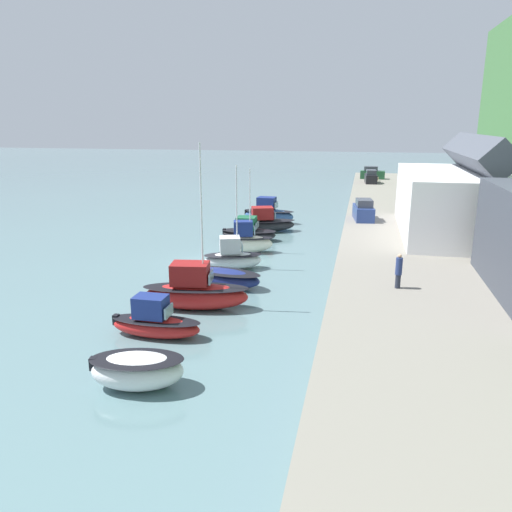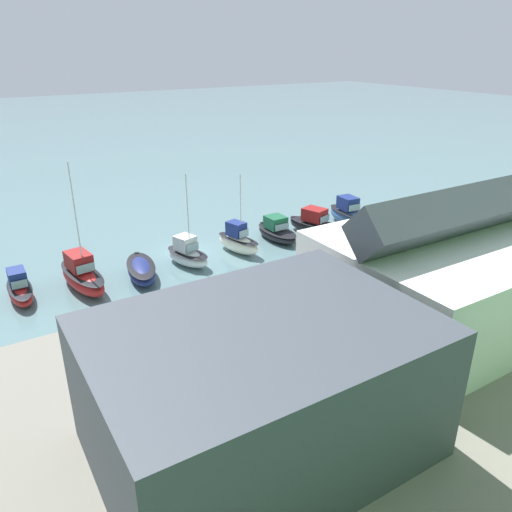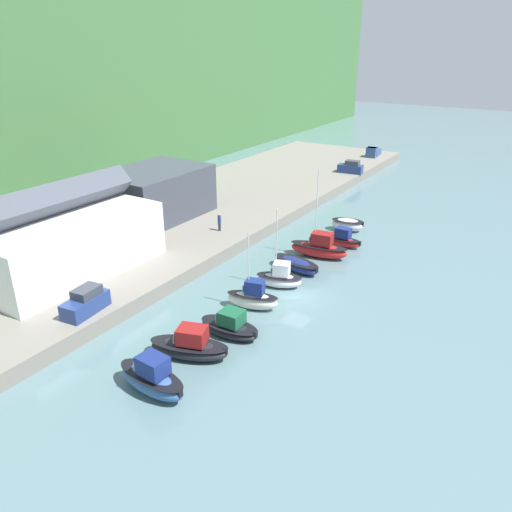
% 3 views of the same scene
% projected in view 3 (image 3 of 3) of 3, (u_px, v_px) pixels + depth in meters
% --- Properties ---
extents(ground_plane, '(320.00, 320.00, 0.00)m').
position_uv_depth(ground_plane, '(297.00, 297.00, 47.52)').
color(ground_plane, slate).
extents(quay_promenade, '(127.99, 23.79, 1.46)m').
position_uv_depth(quay_promenade, '(127.00, 243.00, 58.32)').
color(quay_promenade, gray).
rests_on(quay_promenade, ground_plane).
extents(harbor_clubhouse, '(17.82, 11.72, 8.73)m').
position_uv_depth(harbor_clubhouse, '(59.00, 239.00, 49.04)').
color(harbor_clubhouse, white).
rests_on(harbor_clubhouse, quay_promenade).
extents(yacht_club_building, '(13.48, 9.67, 6.11)m').
position_uv_depth(yacht_club_building, '(155.00, 193.00, 63.83)').
color(yacht_club_building, '#3D424C').
rests_on(yacht_club_building, quay_promenade).
extents(moored_boat_0, '(2.54, 5.95, 2.97)m').
position_uv_depth(moored_boat_0, '(152.00, 379.00, 34.28)').
color(moored_boat_0, '#33568E').
rests_on(moored_boat_0, ground_plane).
extents(moored_boat_1, '(4.24, 6.70, 2.63)m').
position_uv_depth(moored_boat_1, '(190.00, 346.00, 38.17)').
color(moored_boat_1, black).
rests_on(moored_boat_1, ground_plane).
extents(moored_boat_2, '(2.55, 5.42, 2.32)m').
position_uv_depth(moored_boat_2, '(230.00, 326.00, 41.08)').
color(moored_boat_2, black).
rests_on(moored_boat_2, ground_plane).
extents(moored_boat_3, '(2.87, 5.06, 7.39)m').
position_uv_depth(moored_boat_3, '(253.00, 298.00, 45.10)').
color(moored_boat_3, white).
rests_on(moored_boat_3, ground_plane).
extents(moored_boat_4, '(3.28, 4.92, 8.10)m').
position_uv_depth(moored_boat_4, '(280.00, 278.00, 49.16)').
color(moored_boat_4, silver).
rests_on(moored_boat_4, ground_plane).
extents(moored_boat_5, '(3.33, 6.05, 1.28)m').
position_uv_depth(moored_boat_5, '(296.00, 264.00, 52.78)').
color(moored_boat_5, navy).
rests_on(moored_boat_5, ground_plane).
extents(moored_boat_6, '(3.09, 6.83, 10.11)m').
position_uv_depth(moored_boat_6, '(319.00, 248.00, 55.90)').
color(moored_boat_6, red).
rests_on(moored_boat_6, ground_plane).
extents(moored_boat_7, '(1.69, 5.02, 2.30)m').
position_uv_depth(moored_boat_7, '(341.00, 239.00, 59.06)').
color(moored_boat_7, red).
rests_on(moored_boat_7, ground_plane).
extents(moored_boat_8, '(2.89, 4.42, 1.62)m').
position_uv_depth(moored_boat_8, '(348.00, 224.00, 63.77)').
color(moored_boat_8, silver).
rests_on(moored_boat_8, ground_plane).
extents(parked_car_0, '(2.29, 4.38, 2.16)m').
position_uv_depth(parked_car_0, '(351.00, 168.00, 85.81)').
color(parked_car_0, navy).
rests_on(parked_car_0, quay_promenade).
extents(parked_car_1, '(4.39, 2.32, 2.16)m').
position_uv_depth(parked_car_1, '(86.00, 302.00, 41.64)').
color(parked_car_1, navy).
rests_on(parked_car_1, quay_promenade).
extents(pickup_truck_0, '(4.88, 2.35, 1.90)m').
position_uv_depth(pickup_truck_0, '(373.00, 152.00, 98.21)').
color(pickup_truck_0, '#2D4C84').
rests_on(pickup_truck_0, quay_promenade).
extents(person_on_quay, '(0.40, 0.40, 2.14)m').
position_uv_depth(person_on_quay, '(219.00, 222.00, 59.54)').
color(person_on_quay, '#232838').
rests_on(person_on_quay, quay_promenade).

